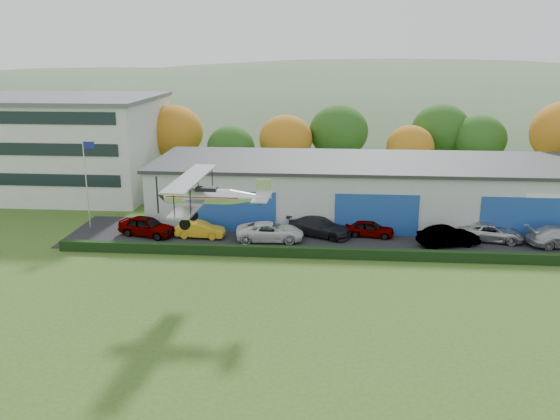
# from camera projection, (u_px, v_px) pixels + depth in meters

# --- Properties ---
(ground) EXTENTS (300.00, 300.00, 0.00)m
(ground) POSITION_uv_depth(u_px,v_px,m) (306.00, 373.00, 28.22)
(ground) COLOR #34571B
(ground) RESTS_ON ground
(apron) EXTENTS (48.00, 9.00, 0.05)m
(apron) POSITION_uv_depth(u_px,v_px,m) (352.00, 238.00, 48.11)
(apron) COLOR black
(apron) RESTS_ON ground
(hedge) EXTENTS (46.00, 0.60, 0.80)m
(hedge) POSITION_uv_depth(u_px,v_px,m) (355.00, 254.00, 43.41)
(hedge) COLOR black
(hedge) RESTS_ON ground
(hangar) EXTENTS (40.60, 12.60, 5.30)m
(hangar) POSITION_uv_depth(u_px,v_px,m) (372.00, 189.00, 53.93)
(hangar) COLOR #B2B7BC
(hangar) RESTS_ON ground
(office_block) EXTENTS (20.60, 15.60, 10.40)m
(office_block) POSITION_uv_depth(u_px,v_px,m) (63.00, 145.00, 62.62)
(office_block) COLOR silver
(office_block) RESTS_ON ground
(flagpole) EXTENTS (1.05, 0.10, 8.00)m
(flagpole) POSITION_uv_depth(u_px,v_px,m) (87.00, 175.00, 49.62)
(flagpole) COLOR silver
(flagpole) RESTS_ON ground
(tree_belt) EXTENTS (75.70, 13.22, 10.12)m
(tree_belt) POSITION_uv_depth(u_px,v_px,m) (329.00, 137.00, 65.58)
(tree_belt) COLOR #3D2614
(tree_belt) RESTS_ON ground
(distant_hills) EXTENTS (430.00, 196.00, 56.00)m
(distant_hills) POSITION_uv_depth(u_px,v_px,m) (310.00, 150.00, 166.38)
(distant_hills) COLOR #4C6642
(distant_hills) RESTS_ON ground
(car_0) EXTENTS (5.24, 3.29, 1.66)m
(car_0) POSITION_uv_depth(u_px,v_px,m) (147.00, 226.00, 48.51)
(car_0) COLOR gray
(car_0) RESTS_ON apron
(car_1) EXTENTS (4.14, 1.63, 1.34)m
(car_1) POSITION_uv_depth(u_px,v_px,m) (200.00, 230.00, 48.08)
(car_1) COLOR gold
(car_1) RESTS_ON apron
(car_2) EXTENTS (5.72, 3.01, 1.54)m
(car_2) POSITION_uv_depth(u_px,v_px,m) (270.00, 232.00, 47.25)
(car_2) COLOR silver
(car_2) RESTS_ON apron
(car_3) EXTENTS (5.89, 4.30, 1.58)m
(car_3) POSITION_uv_depth(u_px,v_px,m) (320.00, 227.00, 48.48)
(car_3) COLOR black
(car_3) RESTS_ON apron
(car_4) EXTENTS (4.25, 2.20, 1.38)m
(car_4) POSITION_uv_depth(u_px,v_px,m) (370.00, 228.00, 48.35)
(car_4) COLOR gray
(car_4) RESTS_ON apron
(car_5) EXTENTS (5.12, 3.03, 1.59)m
(car_5) POSITION_uv_depth(u_px,v_px,m) (448.00, 236.00, 45.96)
(car_5) COLOR gray
(car_5) RESTS_ON apron
(car_6) EXTENTS (5.51, 3.29, 1.43)m
(car_6) POSITION_uv_depth(u_px,v_px,m) (491.00, 232.00, 47.29)
(car_6) COLOR silver
(car_6) RESTS_ON apron
(biplane) EXTENTS (7.41, 8.44, 3.17)m
(biplane) POSITION_uv_depth(u_px,v_px,m) (208.00, 195.00, 36.41)
(biplane) COLOR silver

